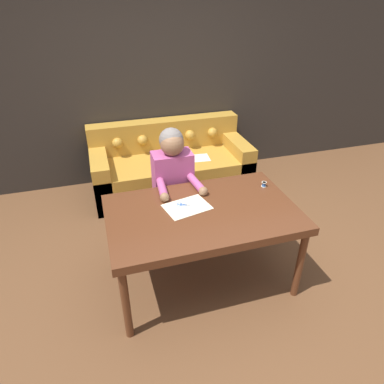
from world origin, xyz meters
The scene contains 8 objects.
ground_plane centered at (0.00, 0.00, 0.00)m, with size 16.00×16.00×0.00m, color brown.
wall_back centered at (0.00, 2.15, 1.30)m, with size 8.00×0.06×2.60m.
dining_table centered at (-0.09, 0.01, 0.67)m, with size 1.53×0.95×0.74m.
couch centered at (0.04, 1.71, 0.30)m, with size 1.95×0.88×0.83m.
person centered at (-0.18, 0.63, 0.63)m, with size 0.42×0.58×1.21m.
pattern_paper_main centered at (-0.20, 0.09, 0.74)m, with size 0.40×0.33×0.00m.
scissors centered at (-0.21, 0.12, 0.74)m, with size 0.19×0.13×0.01m.
thread_spool centered at (0.56, 0.22, 0.76)m, with size 0.04×0.04×0.05m.
Camera 1 is at (-0.83, -2.16, 2.28)m, focal length 32.00 mm.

